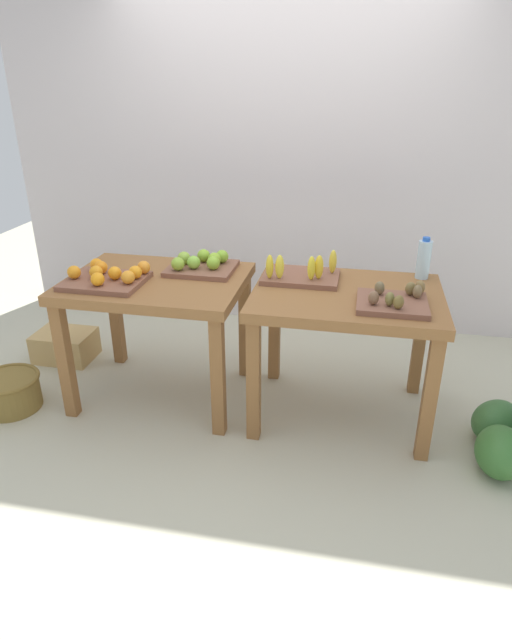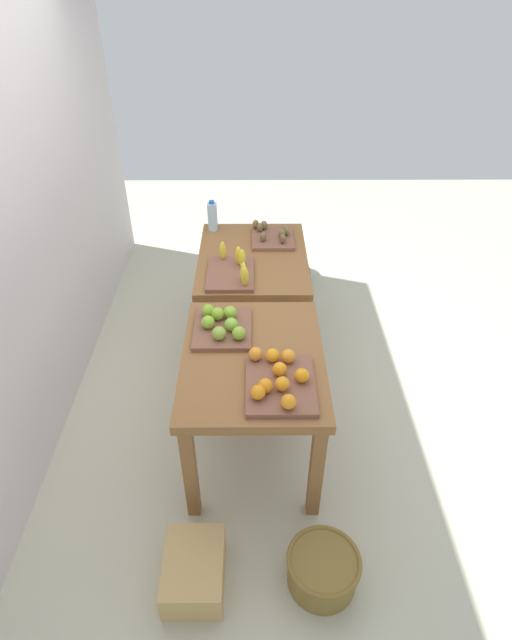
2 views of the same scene
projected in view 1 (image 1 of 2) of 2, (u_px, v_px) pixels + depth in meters
The scene contains 11 objects.
ground_plane at pixel (249, 402), 3.37m from camera, with size 8.00×8.00×0.00m, color #BBB89E.
back_wall at pixel (286, 131), 3.95m from camera, with size 4.40×0.12×3.00m, color silver.
display_table_left at pixel (157, 297), 3.19m from camera, with size 1.04×0.80×0.79m.
display_table_right at pixel (346, 312), 2.99m from camera, with size 1.04×0.80×0.79m.
orange_bin at pixel (107, 277), 3.05m from camera, with size 0.45×0.36×0.11m.
apple_bin at pixel (201, 264), 3.25m from camera, with size 0.40×0.34×0.11m.
banana_crate at pixel (301, 274), 3.10m from camera, with size 0.44×0.32×0.17m.
kiwi_bin at pixel (394, 301), 2.75m from camera, with size 0.36×0.33×0.10m.
water_bottle at pixel (424, 259), 3.10m from camera, with size 0.08×0.08×0.25m.
wicker_basket at pixel (10, 391), 3.27m from camera, with size 0.38×0.38×0.21m.
cardboard_produce_box at pixel (65, 345), 3.85m from camera, with size 0.40×0.30×0.20m, color tan.
Camera 1 is at (0.61, -2.78, 1.87)m, focal length 29.97 mm.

